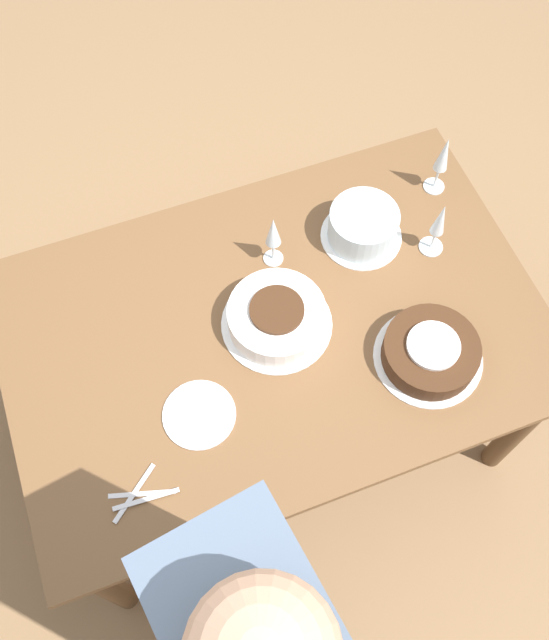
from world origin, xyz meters
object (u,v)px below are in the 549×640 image
cake_back_decorated (363,226)px  wine_glass_far (439,223)px  wine_glass_near (443,157)px  cake_center_white (277,318)px  wine_glass_extra (273,233)px  cake_front_chocolate (430,352)px

cake_back_decorated → wine_glass_far: bearing=-31.1°
wine_glass_near → wine_glass_far: bearing=-118.7°
cake_center_white → wine_glass_near: size_ratio=1.41×
wine_glass_near → wine_glass_extra: 0.57m
cake_center_white → wine_glass_far: (0.52, 0.08, 0.09)m
cake_center_white → cake_front_chocolate: bearing=-34.6°
wine_glass_far → cake_back_decorated: bearing=148.9°
cake_back_decorated → wine_glass_extra: (-0.27, 0.02, 0.08)m
cake_front_chocolate → wine_glass_far: wine_glass_far is taller
cake_center_white → cake_front_chocolate: size_ratio=1.04×
cake_back_decorated → wine_glass_far: 0.22m
cake_center_white → cake_front_chocolate: (0.35, -0.24, -0.00)m
cake_center_white → cake_back_decorated: cake_back_decorated is taller
cake_center_white → wine_glass_extra: (0.07, 0.21, 0.09)m
wine_glass_far → wine_glass_extra: size_ratio=1.03×
cake_front_chocolate → wine_glass_near: wine_glass_near is taller
cake_center_white → wine_glass_extra: wine_glass_extra is taller
cake_back_decorated → wine_glass_extra: size_ratio=1.21×
cake_center_white → wine_glass_extra: size_ratio=1.56×
cake_center_white → cake_back_decorated: bearing=28.8°
cake_center_white → wine_glass_extra: 0.24m
cake_front_chocolate → cake_back_decorated: size_ratio=1.23×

